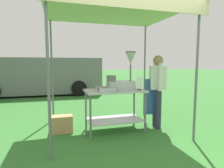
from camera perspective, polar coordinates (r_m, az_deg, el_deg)
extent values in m
plane|color=#33702D|center=(9.07, -8.60, -2.98)|extent=(70.00, 70.00, 0.00)
cylinder|color=slate|center=(2.81, -18.79, 2.05)|extent=(0.04, 0.04, 2.48)
cylinder|color=slate|center=(3.70, 24.29, 2.73)|extent=(0.04, 0.04, 2.48)
cylinder|color=slate|center=(4.90, -17.77, 3.68)|extent=(0.04, 0.04, 2.48)
cylinder|color=slate|center=(5.46, 9.89, 4.10)|extent=(0.04, 0.04, 2.48)
cube|color=#CCB78E|center=(4.16, 0.21, 21.19)|extent=(2.73, 2.29, 0.05)
cube|color=#CCB78E|center=(3.09, 6.74, 23.88)|extent=(2.73, 0.02, 0.24)
cube|color=#B7B7BC|center=(3.91, 0.82, -2.05)|extent=(1.23, 0.69, 0.04)
cube|color=#B7B7BC|center=(4.05, 0.81, -10.73)|extent=(1.13, 0.63, 0.02)
cylinder|color=slate|center=(3.60, -6.54, -10.04)|extent=(0.04, 0.04, 0.85)
cylinder|color=slate|center=(3.94, 10.07, -8.66)|extent=(0.04, 0.04, 0.85)
cylinder|color=slate|center=(4.16, -7.93, -7.84)|extent=(0.04, 0.04, 0.85)
cylinder|color=slate|center=(4.46, 6.70, -6.87)|extent=(0.04, 0.04, 0.85)
cube|color=#B7B7BC|center=(3.80, -1.89, -1.93)|extent=(0.39, 0.32, 0.01)
cube|color=#B7B7BC|center=(3.65, -1.29, -1.69)|extent=(0.39, 0.01, 0.06)
cube|color=#B7B7BC|center=(3.94, -2.45, -1.11)|extent=(0.39, 0.01, 0.06)
cube|color=#B7B7BC|center=(3.75, -4.69, -1.49)|extent=(0.01, 0.32, 0.06)
cube|color=#B7B7BC|center=(3.85, 0.85, -1.29)|extent=(0.01, 0.32, 0.06)
torus|color=#EAB251|center=(3.74, -3.99, -1.82)|extent=(0.07, 0.07, 0.02)
torus|color=#EAB251|center=(3.80, -2.59, -1.67)|extent=(0.09, 0.09, 0.02)
torus|color=#EAB251|center=(3.85, -3.37, -1.59)|extent=(0.09, 0.09, 0.02)
torus|color=#EAB251|center=(3.74, -1.90, -1.80)|extent=(0.09, 0.09, 0.02)
torus|color=#EAB251|center=(3.76, -0.34, -1.76)|extent=(0.08, 0.08, 0.02)
torus|color=#EAB251|center=(3.86, -1.48, -1.57)|extent=(0.09, 0.09, 0.02)
torus|color=#EAB251|center=(3.74, -3.09, -1.82)|extent=(0.10, 0.10, 0.02)
torus|color=#EAB251|center=(3.94, -0.66, -1.41)|extent=(0.09, 0.09, 0.02)
torus|color=#EAB251|center=(3.84, 0.27, -1.60)|extent=(0.09, 0.09, 0.02)
cube|color=#B7B7BC|center=(3.97, 2.66, -0.37)|extent=(0.56, 0.28, 0.18)
cube|color=slate|center=(3.89, -0.26, 1.73)|extent=(0.14, 0.22, 0.12)
cylinder|color=slate|center=(4.02, 5.65, 3.45)|extent=(0.04, 0.04, 0.35)
cone|color=#B7B7BC|center=(4.02, 5.70, 7.70)|extent=(0.21, 0.21, 0.25)
cylinder|color=slate|center=(4.03, 5.72, 9.65)|extent=(0.22, 0.22, 0.02)
cube|color=black|center=(3.94, 8.30, -1.68)|extent=(0.08, 0.05, 0.02)
cube|color=white|center=(3.92, 8.33, 0.29)|extent=(0.13, 0.02, 0.26)
cylinder|color=#2D3347|center=(4.29, 13.82, -7.45)|extent=(0.14, 0.14, 0.86)
cylinder|color=#2D3347|center=(4.48, 13.15, -6.86)|extent=(0.14, 0.14, 0.86)
cube|color=silver|center=(4.28, 13.71, 1.88)|extent=(0.39, 0.30, 0.52)
cube|color=#335BA3|center=(4.30, 12.01, -3.84)|extent=(0.31, 0.10, 0.80)
cylinder|color=silver|center=(4.07, 14.51, 2.02)|extent=(0.11, 0.11, 0.58)
cylinder|color=silver|center=(4.49, 13.00, 2.43)|extent=(0.11, 0.11, 0.58)
sphere|color=#A87A56|center=(4.27, 13.84, 6.98)|extent=(0.22, 0.22, 0.22)
cube|color=tan|center=(4.16, -14.87, -11.64)|extent=(0.44, 0.30, 0.34)
cube|color=slate|center=(9.40, -21.12, 2.46)|extent=(5.62, 2.03, 1.60)
cylinder|color=black|center=(10.68, -29.72, -0.51)|extent=(0.69, 0.26, 0.68)
cylinder|color=black|center=(8.50, -9.99, -1.29)|extent=(0.69, 0.26, 0.68)
cylinder|color=black|center=(10.34, -10.89, 0.01)|extent=(0.69, 0.26, 0.68)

